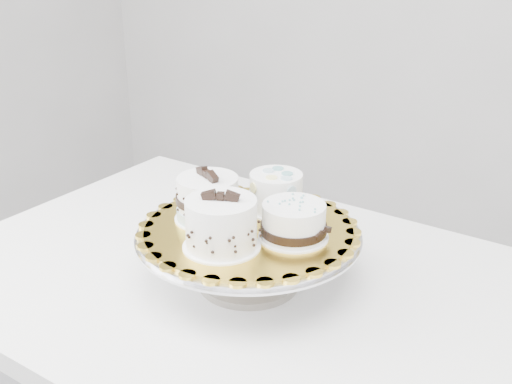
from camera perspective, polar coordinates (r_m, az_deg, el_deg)
The scene contains 7 objects.
table at distance 1.15m, azimuth -0.21°, elevation -11.58°, with size 1.16×0.82×0.75m.
cake_stand at distance 1.06m, azimuth -0.65°, elevation -4.94°, with size 0.37×0.37×0.10m.
cake_board at distance 1.04m, azimuth -0.66°, elevation -3.29°, with size 0.34×0.34×0.00m, color gold.
cake_swirl at distance 0.97m, azimuth -3.11°, elevation -2.94°, with size 0.14×0.14×0.10m.
cake_banded at distance 1.06m, azimuth -4.29°, elevation -0.73°, with size 0.14×0.14×0.09m.
cake_dots at distance 1.09m, azimuth 1.79°, elevation 0.04°, with size 0.11×0.11×0.07m.
cake_ribbon at distance 1.00m, azimuth 3.42°, elevation -2.71°, with size 0.12×0.11×0.06m.
Camera 1 is at (0.45, -0.72, 1.32)m, focal length 45.00 mm.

